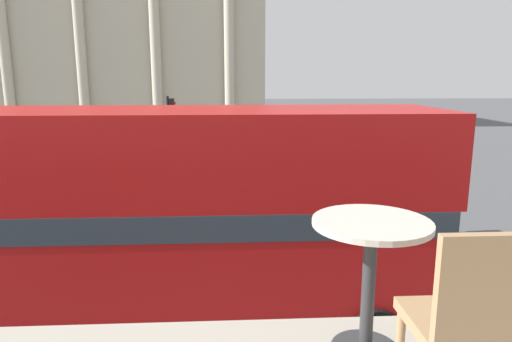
% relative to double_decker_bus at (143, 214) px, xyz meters
% --- Properties ---
extents(double_decker_bus, '(10.87, 2.71, 4.29)m').
position_rel_double_decker_bus_xyz_m(double_decker_bus, '(0.00, 0.00, 0.00)').
color(double_decker_bus, black).
rests_on(double_decker_bus, ground_plane).
extents(cafe_dining_table, '(0.60, 0.60, 0.73)m').
position_rel_double_decker_bus_xyz_m(cafe_dining_table, '(2.34, -5.97, 1.56)').
color(cafe_dining_table, '#2D2D30').
rests_on(cafe_dining_table, cafe_floor_slab).
extents(cafe_chair_0, '(0.40, 0.40, 0.91)m').
position_rel_double_decker_bus_xyz_m(cafe_chair_0, '(2.55, -6.58, 1.54)').
color(cafe_chair_0, '#A87F56').
rests_on(cafe_chair_0, cafe_floor_slab).
extents(plaza_building_left, '(33.17, 12.54, 19.43)m').
position_rel_double_decker_bus_xyz_m(plaza_building_left, '(-11.50, 39.99, 7.33)').
color(plaza_building_left, beige).
rests_on(plaza_building_left, ground_plane).
extents(traffic_light_near, '(0.42, 0.24, 3.92)m').
position_rel_double_decker_bus_xyz_m(traffic_light_near, '(4.89, 4.98, 0.17)').
color(traffic_light_near, black).
rests_on(traffic_light_near, ground_plane).
extents(traffic_light_mid, '(0.42, 0.24, 4.04)m').
position_rel_double_decker_bus_xyz_m(traffic_light_mid, '(-1.02, 11.84, 0.24)').
color(traffic_light_mid, black).
rests_on(traffic_light_mid, ground_plane).
extents(car_silver, '(4.20, 1.93, 1.35)m').
position_rel_double_decker_bus_xyz_m(car_silver, '(2.39, 21.33, -1.69)').
color(car_silver, black).
rests_on(car_silver, ground_plane).
extents(pedestrian_grey, '(0.32, 0.32, 1.79)m').
position_rel_double_decker_bus_xyz_m(pedestrian_grey, '(-2.92, 27.58, -1.35)').
color(pedestrian_grey, '#282B33').
rests_on(pedestrian_grey, ground_plane).
extents(pedestrian_olive, '(0.32, 0.32, 1.76)m').
position_rel_double_decker_bus_xyz_m(pedestrian_olive, '(4.91, 6.77, -1.37)').
color(pedestrian_olive, '#282B33').
rests_on(pedestrian_olive, ground_plane).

